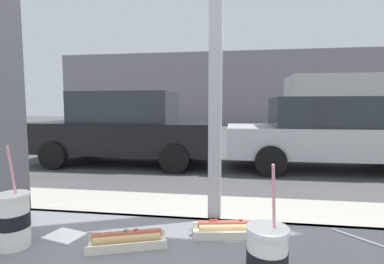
% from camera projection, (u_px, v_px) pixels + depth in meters
% --- Properties ---
extents(ground_plane, '(60.00, 60.00, 0.00)m').
position_uv_depth(ground_plane, '(229.00, 151.00, 9.07)').
color(ground_plane, '#424244').
extents(sidewalk_strip, '(16.00, 2.80, 0.13)m').
position_uv_depth(sidewalk_strip, '(223.00, 248.00, 2.75)').
color(sidewalk_strip, '#9E998E').
rests_on(sidewalk_strip, ground).
extents(window_wall, '(2.63, 0.20, 2.90)m').
position_uv_depth(window_wall, '(216.00, 15.00, 1.10)').
color(window_wall, '#2D2D33').
rests_on(window_wall, ground).
extents(building_facade_far, '(28.00, 1.20, 5.69)m').
position_uv_depth(building_facade_far, '(232.00, 89.00, 22.39)').
color(building_facade_far, gray).
rests_on(building_facade_far, ground).
extents(soda_cup_left, '(0.10, 0.10, 0.31)m').
position_uv_depth(soda_cup_left, '(267.00, 257.00, 0.69)').
color(soda_cup_left, white).
rests_on(soda_cup_left, window_counter).
extents(soda_cup_right, '(0.10, 0.10, 0.33)m').
position_uv_depth(soda_cup_right, '(13.00, 220.00, 0.89)').
color(soda_cup_right, white).
rests_on(soda_cup_right, window_counter).
extents(hotdog_tray_near, '(0.26, 0.13, 0.05)m').
position_uv_depth(hotdog_tray_near, '(228.00, 228.00, 0.99)').
color(hotdog_tray_near, beige).
rests_on(hotdog_tray_near, window_counter).
extents(hotdog_tray_far, '(0.26, 0.16, 0.05)m').
position_uv_depth(hotdog_tray_far, '(127.00, 239.00, 0.90)').
color(hotdog_tray_far, beige).
rests_on(hotdog_tray_far, window_counter).
extents(loose_straw, '(0.14, 0.14, 0.01)m').
position_uv_depth(loose_straw, '(361.00, 239.00, 0.95)').
color(loose_straw, white).
rests_on(loose_straw, window_counter).
extents(napkin_wrapper, '(0.14, 0.12, 0.00)m').
position_uv_depth(napkin_wrapper, '(65.00, 236.00, 0.97)').
color(napkin_wrapper, white).
rests_on(napkin_wrapper, window_counter).
extents(parked_car_black, '(4.56, 1.96, 1.79)m').
position_uv_depth(parked_car_black, '(126.00, 128.00, 7.10)').
color(parked_car_black, black).
rests_on(parked_car_black, ground).
extents(parked_car_silver, '(4.70, 1.96, 1.64)m').
position_uv_depth(parked_car_silver, '(330.00, 133.00, 6.43)').
color(parked_car_silver, '#BCBCC1').
rests_on(parked_car_silver, ground).
extents(box_truck, '(6.85, 2.44, 2.69)m').
position_uv_depth(box_truck, '(374.00, 105.00, 11.44)').
color(box_truck, beige).
rests_on(box_truck, ground).
extents(pedestrian, '(0.32, 0.32, 1.63)m').
position_uv_depth(pedestrian, '(6.00, 140.00, 3.11)').
color(pedestrian, '#423A4A').
rests_on(pedestrian, sidewalk_strip).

